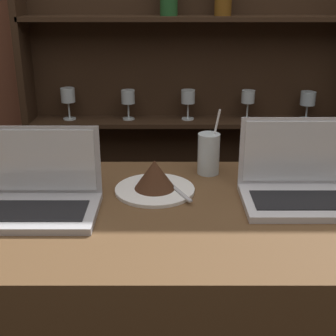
{
  "coord_description": "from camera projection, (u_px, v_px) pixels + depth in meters",
  "views": [
    {
      "loc": [
        -0.12,
        -0.77,
        1.61
      ],
      "look_at": [
        -0.11,
        0.38,
        1.16
      ],
      "focal_mm": 50.0,
      "sensor_mm": 36.0,
      "label": 1
    }
  ],
  "objects": [
    {
      "name": "back_wall",
      "position": [
        191.0,
        45.0,
        2.18
      ],
      "size": [
        7.0,
        0.06,
        2.7
      ],
      "color": "brown",
      "rests_on": "ground_plane"
    },
    {
      "name": "back_shelf",
      "position": [
        186.0,
        129.0,
        2.25
      ],
      "size": [
        1.5,
        0.18,
        1.85
      ],
      "color": "#332114",
      "rests_on": "ground_plane"
    },
    {
      "name": "laptop_near",
      "position": [
        30.0,
        194.0,
        1.22
      ],
      "size": [
        0.35,
        0.21,
        0.21
      ],
      "color": "#ADADB2",
      "rests_on": "bar_counter"
    },
    {
      "name": "laptop_far",
      "position": [
        300.0,
        183.0,
        1.28
      ],
      "size": [
        0.33,
        0.22,
        0.21
      ],
      "color": "silver",
      "rests_on": "bar_counter"
    },
    {
      "name": "cake_plate",
      "position": [
        153.0,
        179.0,
        1.33
      ],
      "size": [
        0.23,
        0.23,
        0.09
      ],
      "color": "white",
      "rests_on": "bar_counter"
    },
    {
      "name": "water_glass",
      "position": [
        207.0,
        154.0,
        1.45
      ],
      "size": [
        0.07,
        0.07,
        0.21
      ],
      "color": "silver",
      "rests_on": "bar_counter"
    }
  ]
}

